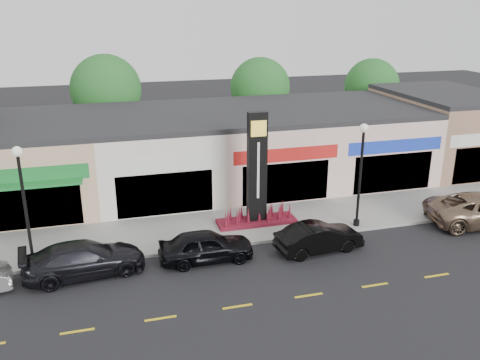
{
  "coord_description": "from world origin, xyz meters",
  "views": [
    {
      "loc": [
        -4.47,
        -19.54,
        11.16
      ],
      "look_at": [
        2.04,
        4.0,
        2.73
      ],
      "focal_mm": 38.0,
      "sensor_mm": 36.0,
      "label": 1
    }
  ],
  "objects_px": {
    "car_dark_sedan": "(84,259)",
    "car_black_conv": "(319,238)",
    "lamp_west_near": "(23,195)",
    "pylon_sign": "(257,185)",
    "car_black_sedan": "(206,246)",
    "lamp_east_near": "(361,165)"
  },
  "relations": [
    {
      "from": "car_dark_sedan",
      "to": "car_black_conv",
      "type": "xyz_separation_m",
      "value": [
        10.74,
        -0.61,
        -0.05
      ]
    },
    {
      "from": "lamp_west_near",
      "to": "car_dark_sedan",
      "type": "xyz_separation_m",
      "value": [
        2.25,
        -1.31,
        -2.73
      ]
    },
    {
      "from": "pylon_sign",
      "to": "car_dark_sedan",
      "type": "distance_m",
      "value": 9.38
    },
    {
      "from": "lamp_west_near",
      "to": "car_black_sedan",
      "type": "distance_m",
      "value": 8.22
    },
    {
      "from": "lamp_west_near",
      "to": "pylon_sign",
      "type": "xyz_separation_m",
      "value": [
        11.0,
        1.7,
        -1.2
      ]
    },
    {
      "from": "car_dark_sedan",
      "to": "lamp_east_near",
      "type": "bearing_deg",
      "value": -91.53
    },
    {
      "from": "car_black_sedan",
      "to": "car_black_conv",
      "type": "height_order",
      "value": "car_black_sedan"
    },
    {
      "from": "lamp_west_near",
      "to": "lamp_east_near",
      "type": "distance_m",
      "value": 16.0
    },
    {
      "from": "lamp_west_near",
      "to": "pylon_sign",
      "type": "height_order",
      "value": "pylon_sign"
    },
    {
      "from": "car_black_sedan",
      "to": "car_black_conv",
      "type": "distance_m",
      "value": 5.4
    },
    {
      "from": "car_black_conv",
      "to": "pylon_sign",
      "type": "bearing_deg",
      "value": 22.95
    },
    {
      "from": "lamp_east_near",
      "to": "car_black_sedan",
      "type": "bearing_deg",
      "value": -170.18
    },
    {
      "from": "lamp_east_near",
      "to": "car_black_sedan",
      "type": "distance_m",
      "value": 8.94
    },
    {
      "from": "pylon_sign",
      "to": "car_dark_sedan",
      "type": "xyz_separation_m",
      "value": [
        -8.75,
        -3.01,
        -1.52
      ]
    },
    {
      "from": "lamp_west_near",
      "to": "lamp_east_near",
      "type": "bearing_deg",
      "value": 0.0
    },
    {
      "from": "car_dark_sedan",
      "to": "lamp_west_near",
      "type": "bearing_deg",
      "value": 52.75
    },
    {
      "from": "car_black_sedan",
      "to": "lamp_east_near",
      "type": "bearing_deg",
      "value": -79.97
    },
    {
      "from": "car_black_sedan",
      "to": "lamp_west_near",
      "type": "bearing_deg",
      "value": 79.41
    },
    {
      "from": "car_black_sedan",
      "to": "car_black_conv",
      "type": "relative_size",
      "value": 1.02
    },
    {
      "from": "lamp_east_near",
      "to": "car_black_conv",
      "type": "distance_m",
      "value": 4.53
    },
    {
      "from": "lamp_west_near",
      "to": "car_black_sedan",
      "type": "bearing_deg",
      "value": -10.8
    },
    {
      "from": "lamp_west_near",
      "to": "pylon_sign",
      "type": "relative_size",
      "value": 0.91
    }
  ]
}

